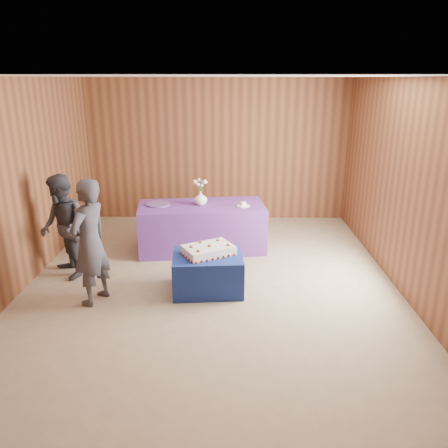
{
  "coord_description": "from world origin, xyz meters",
  "views": [
    {
      "loc": [
        0.26,
        -5.41,
        2.68
      ],
      "look_at": [
        0.17,
        0.1,
        0.83
      ],
      "focal_mm": 35.0,
      "sensor_mm": 36.0,
      "label": 1
    }
  ],
  "objects_px": {
    "serving_table": "(202,227)",
    "vase": "(201,198)",
    "guest_right": "(63,227)",
    "sheet_cake": "(208,250)",
    "guest_left": "(90,243)",
    "cake_table": "(208,273)"
  },
  "relations": [
    {
      "from": "cake_table",
      "to": "sheet_cake",
      "type": "xyz_separation_m",
      "value": [
        0.01,
        0.04,
        0.31
      ]
    },
    {
      "from": "serving_table",
      "to": "vase",
      "type": "xyz_separation_m",
      "value": [
        -0.01,
        0.02,
        0.48
      ]
    },
    {
      "from": "serving_table",
      "to": "guest_left",
      "type": "relative_size",
      "value": 1.27
    },
    {
      "from": "guest_right",
      "to": "sheet_cake",
      "type": "bearing_deg",
      "value": 45.02
    },
    {
      "from": "vase",
      "to": "guest_right",
      "type": "height_order",
      "value": "guest_right"
    },
    {
      "from": "vase",
      "to": "cake_table",
      "type": "bearing_deg",
      "value": -83.08
    },
    {
      "from": "serving_table",
      "to": "cake_table",
      "type": "bearing_deg",
      "value": -90.74
    },
    {
      "from": "sheet_cake",
      "to": "guest_right",
      "type": "height_order",
      "value": "guest_right"
    },
    {
      "from": "sheet_cake",
      "to": "guest_left",
      "type": "relative_size",
      "value": 0.49
    },
    {
      "from": "serving_table",
      "to": "guest_left",
      "type": "xyz_separation_m",
      "value": [
        -1.24,
        -1.81,
        0.41
      ]
    },
    {
      "from": "guest_left",
      "to": "guest_right",
      "type": "bearing_deg",
      "value": -117.44
    },
    {
      "from": "cake_table",
      "to": "guest_left",
      "type": "relative_size",
      "value": 0.57
    },
    {
      "from": "sheet_cake",
      "to": "guest_left",
      "type": "xyz_separation_m",
      "value": [
        -1.42,
        -0.36,
        0.23
      ]
    },
    {
      "from": "serving_table",
      "to": "guest_right",
      "type": "xyz_separation_m",
      "value": [
        -1.84,
        -1.08,
        0.36
      ]
    },
    {
      "from": "cake_table",
      "to": "serving_table",
      "type": "xyz_separation_m",
      "value": [
        -0.17,
        1.48,
        0.12
      ]
    },
    {
      "from": "vase",
      "to": "guest_left",
      "type": "xyz_separation_m",
      "value": [
        -1.22,
        -1.82,
        -0.07
      ]
    },
    {
      "from": "sheet_cake",
      "to": "vase",
      "type": "relative_size",
      "value": 3.54
    },
    {
      "from": "sheet_cake",
      "to": "cake_table",
      "type": "bearing_deg",
      "value": -136.41
    },
    {
      "from": "vase",
      "to": "guest_left",
      "type": "relative_size",
      "value": 0.14
    },
    {
      "from": "sheet_cake",
      "to": "guest_right",
      "type": "bearing_deg",
      "value": 140.57
    },
    {
      "from": "sheet_cake",
      "to": "guest_left",
      "type": "bearing_deg",
      "value": 165.13
    },
    {
      "from": "cake_table",
      "to": "guest_right",
      "type": "distance_m",
      "value": 2.1
    }
  ]
}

